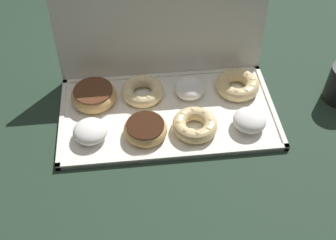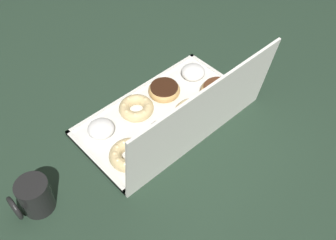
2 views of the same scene
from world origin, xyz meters
name	(u,v)px [view 1 (image 1 of 2)]	position (x,y,z in m)	size (l,w,h in m)	color
ground_plane	(168,115)	(0.00, 0.00, 0.00)	(3.00, 3.00, 0.00)	#233828
donut_box	(168,114)	(0.00, 0.00, 0.01)	(0.56, 0.30, 0.01)	white
box_lid_open	(161,33)	(0.00, 0.17, 0.14)	(0.56, 0.27, 0.01)	white
powdered_filled_donut_0	(90,131)	(-0.20, -0.06, 0.03)	(0.08, 0.08, 0.04)	white
chocolate_frosted_donut_1	(145,129)	(-0.06, -0.07, 0.03)	(0.11, 0.11, 0.03)	tan
cruller_donut_2	(195,125)	(0.06, -0.07, 0.03)	(0.11, 0.11, 0.04)	#EACC8C
powdered_filled_donut_3	(250,120)	(0.20, -0.07, 0.03)	(0.08, 0.08, 0.04)	white
chocolate_frosted_donut_4	(94,95)	(-0.19, 0.06, 0.03)	(0.12, 0.12, 0.04)	tan
cruller_donut_5	(143,91)	(-0.06, 0.07, 0.03)	(0.11, 0.11, 0.04)	beige
powdered_filled_donut_6	(189,89)	(0.06, 0.06, 0.03)	(0.08, 0.08, 0.04)	white
cruller_donut_7	(237,84)	(0.20, 0.06, 0.03)	(0.12, 0.12, 0.04)	#EACC8C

